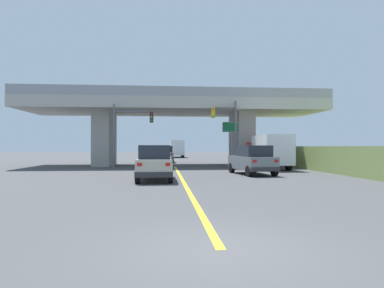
{
  "coord_description": "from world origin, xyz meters",
  "views": [
    {
      "loc": [
        -1.08,
        -6.15,
        1.95
      ],
      "look_at": [
        1.34,
        22.16,
        2.16
      ],
      "focal_mm": 30.94,
      "sensor_mm": 36.0,
      "label": 1
    }
  ],
  "objects": [
    {
      "name": "suv_lead",
      "position": [
        -1.59,
        13.05,
        1.01
      ],
      "size": [
        1.98,
        4.68,
        2.02
      ],
      "color": "#B7B29E",
      "rests_on": "ground"
    },
    {
      "name": "box_truck",
      "position": [
        7.99,
        21.73,
        1.54
      ],
      "size": [
        2.33,
        6.44,
        2.91
      ],
      "color": "red",
      "rests_on": "ground"
    },
    {
      "name": "sedan_oncoming",
      "position": [
        -0.91,
        34.35,
        1.02
      ],
      "size": [
        1.99,
        4.74,
        2.02
      ],
      "color": "silver",
      "rests_on": "ground"
    },
    {
      "name": "suv_crossing",
      "position": [
        5.06,
        16.39,
        1.01
      ],
      "size": [
        2.59,
        4.68,
        2.02
      ],
      "rotation": [
        0.0,
        0.0,
        0.14
      ],
      "color": "slate",
      "rests_on": "ground"
    },
    {
      "name": "traffic_signal_nearside",
      "position": [
        4.77,
        23.6,
        3.85
      ],
      "size": [
        2.33,
        0.36,
        6.13
      ],
      "color": "#56595E",
      "rests_on": "ground"
    },
    {
      "name": "ground",
      "position": [
        0.0,
        28.25,
        0.0
      ],
      "size": [
        160.0,
        160.0,
        0.0
      ],
      "primitive_type": "plane",
      "color": "#424244"
    },
    {
      "name": "overpass_bridge",
      "position": [
        0.0,
        28.25,
        5.24
      ],
      "size": [
        29.87,
        8.65,
        7.46
      ],
      "color": "#A8A59E",
      "rests_on": "ground"
    },
    {
      "name": "highway_sign",
      "position": [
        5.42,
        25.81,
        3.33
      ],
      "size": [
        1.61,
        0.17,
        4.52
      ],
      "color": "slate",
      "rests_on": "ground"
    },
    {
      "name": "lane_divider_stripe",
      "position": [
        0.0,
        12.71,
        0.0
      ],
      "size": [
        0.2,
        25.43,
        0.01
      ],
      "primitive_type": "cube",
      "color": "yellow",
      "rests_on": "ground"
    },
    {
      "name": "semi_truck_distant",
      "position": [
        1.29,
        53.37,
        1.6
      ],
      "size": [
        2.33,
        7.51,
        3.01
      ],
      "color": "navy",
      "rests_on": "ground"
    },
    {
      "name": "traffic_signal_farside",
      "position": [
        -4.29,
        23.47,
        3.66
      ],
      "size": [
        3.55,
        0.36,
        5.71
      ],
      "color": "#56595E",
      "rests_on": "ground"
    }
  ]
}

